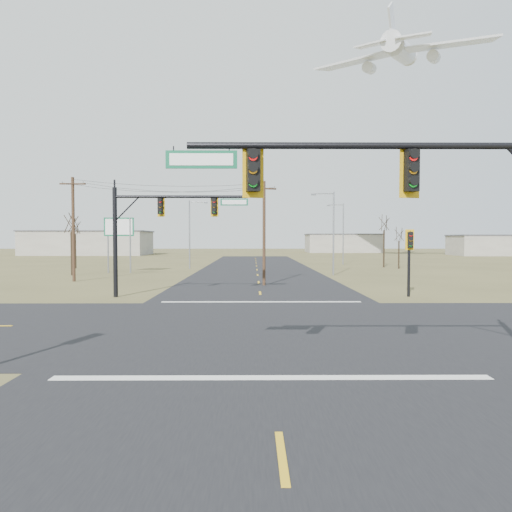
{
  "coord_description": "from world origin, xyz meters",
  "views": [
    {
      "loc": [
        -0.5,
        -19.79,
        3.81
      ],
      "look_at": [
        -0.36,
        1.0,
        3.03
      ],
      "focal_mm": 32.0,
      "sensor_mm": 36.0,
      "label": 1
    }
  ],
  "objects": [
    {
      "name": "utility_pole_near",
      "position": [
        0.41,
        17.33,
        4.45
      ],
      "size": [
        2.02,
        0.73,
        8.5
      ],
      "rotation": [
        0.0,
        0.0,
        0.3
      ],
      "color": "#432A1C",
      "rests_on": "ground"
    },
    {
      "name": "road_ew",
      "position": [
        0.0,
        0.0,
        0.01
      ],
      "size": [
        160.0,
        14.0,
        0.02
      ],
      "primitive_type": "cube",
      "color": "black",
      "rests_on": "ground"
    },
    {
      "name": "bare_tree_c",
      "position": [
        18.15,
        38.22,
        4.48
      ],
      "size": [
        2.91,
        2.91,
        5.71
      ],
      "rotation": [
        0.0,
        0.0,
        -0.24
      ],
      "color": "black",
      "rests_on": "ground"
    },
    {
      "name": "pedestal_signal_ne",
      "position": [
        9.79,
        9.99,
        3.25
      ],
      "size": [
        0.61,
        0.53,
        4.46
      ],
      "rotation": [
        0.0,
        0.0,
        -0.15
      ],
      "color": "black",
      "rests_on": "ground"
    },
    {
      "name": "ground",
      "position": [
        0.0,
        0.0,
        0.0
      ],
      "size": [
        320.0,
        320.0,
        0.0
      ],
      "primitive_type": "plane",
      "color": "brown",
      "rests_on": "ground"
    },
    {
      "name": "stop_bar_near",
      "position": [
        0.0,
        -7.5,
        0.03
      ],
      "size": [
        12.0,
        0.4,
        0.01
      ],
      "primitive_type": "cube",
      "color": "silver",
      "rests_on": "road_ns"
    },
    {
      "name": "streetlight_c",
      "position": [
        -8.41,
        38.56,
        4.9
      ],
      "size": [
        2.44,
        0.31,
        8.74
      ],
      "rotation": [
        0.0,
        0.0,
        0.21
      ],
      "color": "gray",
      "rests_on": "ground"
    },
    {
      "name": "mast_arm_near",
      "position": [
        3.68,
        -8.23,
        4.94
      ],
      "size": [
        10.34,
        0.51,
        6.76
      ],
      "rotation": [
        0.0,
        0.0,
        0.22
      ],
      "color": "black",
      "rests_on": "ground"
    },
    {
      "name": "bare_tree_b",
      "position": [
        -23.6,
        39.62,
        5.53
      ],
      "size": [
        3.16,
        3.16,
        6.92
      ],
      "rotation": [
        0.0,
        0.0,
        -0.18
      ],
      "color": "black",
      "rests_on": "ground"
    },
    {
      "name": "bare_tree_a",
      "position": [
        -19.49,
        28.01,
        5.6
      ],
      "size": [
        3.73,
        3.73,
        7.08
      ],
      "rotation": [
        0.0,
        0.0,
        -0.36
      ],
      "color": "black",
      "rests_on": "ground"
    },
    {
      "name": "mast_arm_far",
      "position": [
        -6.57,
        10.1,
        5.18
      ],
      "size": [
        8.85,
        0.58,
        7.17
      ],
      "rotation": [
        0.0,
        0.0,
        -0.38
      ],
      "color": "black",
      "rests_on": "ground"
    },
    {
      "name": "warehouse_mid",
      "position": [
        25.0,
        110.0,
        2.5
      ],
      "size": [
        20.0,
        12.0,
        5.0
      ],
      "primitive_type": "cube",
      "color": "#A9A596",
      "rests_on": "ground"
    },
    {
      "name": "jet_airliner",
      "position": [
        24.98,
        59.77,
        36.28
      ],
      "size": [
        26.97,
        27.48,
        12.72
      ],
      "rotation": [
        0.0,
        -0.21,
        1.08
      ],
      "color": "silver"
    },
    {
      "name": "bare_tree_d",
      "position": [
        17.13,
        41.36,
        6.04
      ],
      "size": [
        3.66,
        3.66,
        7.5
      ],
      "rotation": [
        0.0,
        0.0,
        -0.35
      ],
      "color": "black",
      "rests_on": "ground"
    },
    {
      "name": "streetlight_b",
      "position": [
        12.76,
        48.03,
        5.1
      ],
      "size": [
        2.54,
        0.3,
        9.09
      ],
      "rotation": [
        0.0,
        0.0,
        0.15
      ],
      "color": "gray",
      "rests_on": "ground"
    },
    {
      "name": "stop_bar_far",
      "position": [
        0.0,
        7.5,
        0.03
      ],
      "size": [
        12.0,
        0.4,
        0.01
      ],
      "primitive_type": "cube",
      "color": "silver",
      "rests_on": "road_ns"
    },
    {
      "name": "road_ns",
      "position": [
        0.0,
        0.0,
        0.01
      ],
      "size": [
        14.0,
        160.0,
        0.02
      ],
      "primitive_type": "cube",
      "color": "black",
      "rests_on": "ground"
    },
    {
      "name": "streetlight_a",
      "position": [
        7.75,
        27.9,
        4.91
      ],
      "size": [
        2.44,
        0.31,
        8.75
      ],
      "rotation": [
        0.0,
        0.0,
        0.19
      ],
      "color": "gray",
      "rests_on": "ground"
    },
    {
      "name": "highway_sign",
      "position": [
        -15.46,
        31.24,
        4.38
      ],
      "size": [
        3.31,
        0.19,
        6.2
      ],
      "rotation": [
        0.0,
        0.0,
        0.03
      ],
      "color": "gray",
      "rests_on": "ground"
    },
    {
      "name": "warehouse_left",
      "position": [
        -40.0,
        90.0,
        2.75
      ],
      "size": [
        28.0,
        14.0,
        5.5
      ],
      "primitive_type": "cube",
      "color": "#A9A596",
      "rests_on": "ground"
    },
    {
      "name": "utility_pole_far",
      "position": [
        -16.57,
        21.13,
        4.85
      ],
      "size": [
        2.28,
        0.27,
        9.32
      ],
      "rotation": [
        0.0,
        0.0,
        0.04
      ],
      "color": "#432A1C",
      "rests_on": "ground"
    },
    {
      "name": "warehouse_right",
      "position": [
        55.0,
        85.0,
        2.25
      ],
      "size": [
        18.0,
        10.0,
        4.5
      ],
      "primitive_type": "cube",
      "color": "#A9A596",
      "rests_on": "ground"
    }
  ]
}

